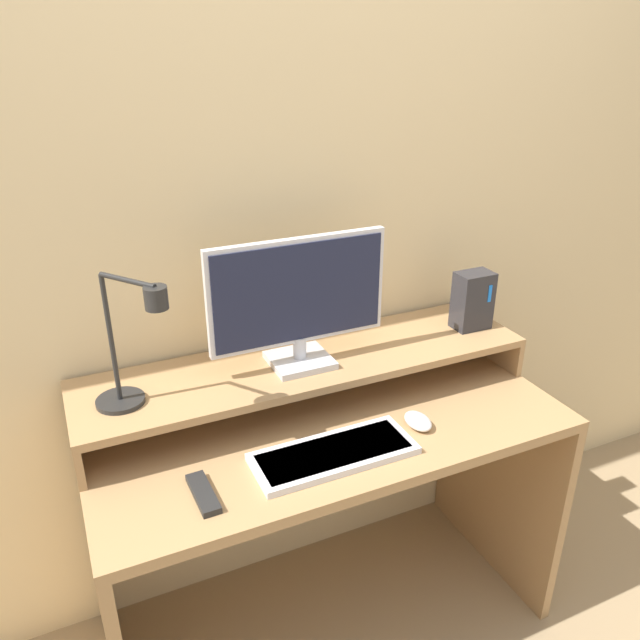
# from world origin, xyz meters

# --- Properties ---
(wall_back) EXTENTS (6.00, 0.05, 2.50)m
(wall_back) POSITION_xyz_m (0.00, 0.62, 1.25)
(wall_back) COLOR beige
(wall_back) RESTS_ON ground_plane
(desk) EXTENTS (1.27, 0.59, 0.74)m
(desk) POSITION_xyz_m (0.00, 0.29, 0.53)
(desk) COLOR #A87F51
(desk) RESTS_ON ground_plane
(monitor_shelf) EXTENTS (1.27, 0.32, 0.12)m
(monitor_shelf) POSITION_xyz_m (0.00, 0.43, 0.84)
(monitor_shelf) COLOR #A87F51
(monitor_shelf) RESTS_ON desk
(monitor) EXTENTS (0.49, 0.15, 0.35)m
(monitor) POSITION_xyz_m (-0.03, 0.42, 1.05)
(monitor) COLOR #BCBCC1
(monitor) RESTS_ON monitor_shelf
(desk_lamp) EXTENTS (0.18, 0.21, 0.34)m
(desk_lamp) POSITION_xyz_m (-0.47, 0.36, 1.01)
(desk_lamp) COLOR black
(desk_lamp) RESTS_ON monitor_shelf
(router_dock) EXTENTS (0.11, 0.08, 0.18)m
(router_dock) POSITION_xyz_m (0.54, 0.41, 0.95)
(router_dock) COLOR #28282D
(router_dock) RESTS_ON monitor_shelf
(keyboard) EXTENTS (0.40, 0.16, 0.02)m
(keyboard) POSITION_xyz_m (-0.05, 0.15, 0.75)
(keyboard) COLOR silver
(keyboard) RESTS_ON desk
(mouse) EXTENTS (0.06, 0.09, 0.03)m
(mouse) POSITION_xyz_m (0.20, 0.17, 0.75)
(mouse) COLOR white
(mouse) RESTS_ON desk
(remote_control) EXTENTS (0.05, 0.15, 0.02)m
(remote_control) POSITION_xyz_m (-0.38, 0.14, 0.74)
(remote_control) COLOR black
(remote_control) RESTS_ON desk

